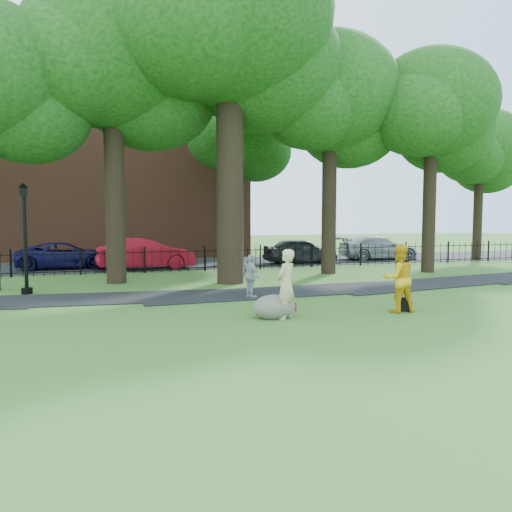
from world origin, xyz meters
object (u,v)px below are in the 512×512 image
object	(u,v)px
lamppost	(25,240)
red_sedan	(146,254)
big_tree	(232,33)
woman	(286,284)
boulder	(274,305)
man	(399,278)

from	to	relation	value
lamppost	red_sedan	size ratio (longest dim) A/B	0.79
big_tree	red_sedan	world-z (taller)	big_tree
woman	red_sedan	xyz separation A→B (m)	(-2.31, 14.14, -0.12)
lamppost	woman	bearing A→B (deg)	-47.65
big_tree	boulder	distance (m)	12.32
big_tree	man	bearing A→B (deg)	-70.17
woman	boulder	bearing A→B (deg)	-80.13
boulder	lamppost	world-z (taller)	lamppost
big_tree	lamppost	size ratio (longest dim) A/B	3.65
woman	big_tree	bearing A→B (deg)	-134.63
man	boulder	xyz separation A→B (m)	(-3.69, 0.34, -0.63)
big_tree	red_sedan	distance (m)	11.73
big_tree	man	distance (m)	12.33
big_tree	lamppost	xyz separation A→B (m)	(-7.83, -0.66, -8.21)
man	lamppost	world-z (taller)	lamppost
big_tree	woman	xyz separation A→B (m)	(-0.63, -7.65, -9.20)
big_tree	woman	world-z (taller)	big_tree
big_tree	lamppost	distance (m)	11.36
boulder	lamppost	xyz separation A→B (m)	(-6.93, 6.76, 1.58)
woman	boulder	distance (m)	0.68
man	boulder	size ratio (longest dim) A/B	1.65
woman	boulder	world-z (taller)	woman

